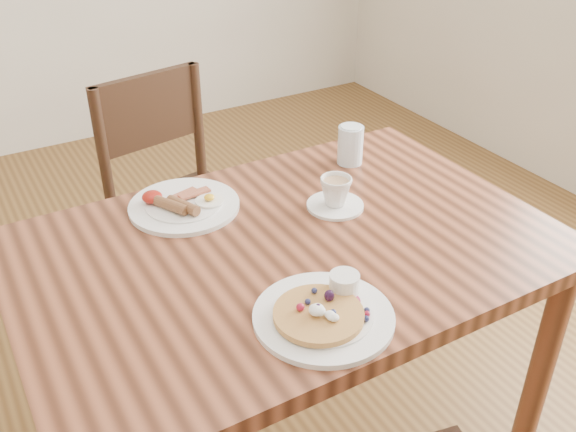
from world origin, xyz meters
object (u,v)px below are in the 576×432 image
object	(u,v)px
pancake_plate	(325,312)
teacup_saucer	(336,195)
dining_table	(288,278)
chair_far	(178,197)
breakfast_plate	(183,205)
water_glass	(350,145)

from	to	relation	value
pancake_plate	teacup_saucer	distance (m)	0.42
dining_table	pancake_plate	world-z (taller)	pancake_plate
chair_far	breakfast_plate	world-z (taller)	chair_far
chair_far	pancake_plate	bearing A→B (deg)	74.71
chair_far	teacup_saucer	xyz separation A→B (m)	(0.17, -0.67, 0.29)
dining_table	breakfast_plate	xyz separation A→B (m)	(-0.15, 0.26, 0.11)
pancake_plate	breakfast_plate	xyz separation A→B (m)	(-0.08, 0.52, -0.00)
breakfast_plate	pancake_plate	bearing A→B (deg)	-81.56
breakfast_plate	teacup_saucer	distance (m)	0.37
teacup_saucer	water_glass	world-z (taller)	water_glass
pancake_plate	water_glass	bearing A→B (deg)	51.02
breakfast_plate	water_glass	world-z (taller)	water_glass
teacup_saucer	water_glass	bearing A→B (deg)	46.94
dining_table	chair_far	bearing A→B (deg)	89.03
dining_table	breakfast_plate	size ratio (longest dim) A/B	4.44
pancake_plate	water_glass	size ratio (longest dim) A/B	2.53
breakfast_plate	water_glass	distance (m)	0.50
breakfast_plate	teacup_saucer	xyz separation A→B (m)	(0.33, -0.18, 0.02)
dining_table	pancake_plate	xyz separation A→B (m)	(-0.07, -0.26, 0.11)
dining_table	pancake_plate	size ratio (longest dim) A/B	4.44
chair_far	breakfast_plate	distance (m)	0.58
chair_far	pancake_plate	distance (m)	1.05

